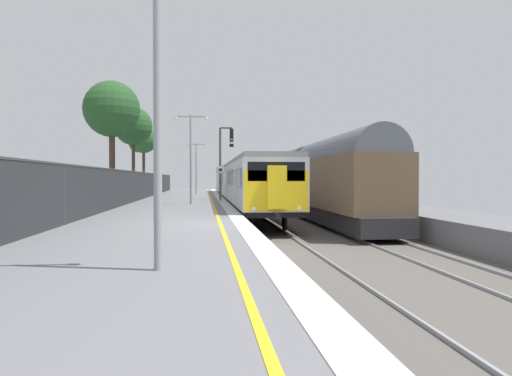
# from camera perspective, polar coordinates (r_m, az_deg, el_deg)

# --- Properties ---
(ground) EXTENTS (17.40, 110.00, 1.21)m
(ground) POSITION_cam_1_polar(r_m,az_deg,el_deg) (16.66, 6.10, -6.23)
(ground) COLOR slate
(commuter_train_at_platform) EXTENTS (2.83, 40.66, 3.81)m
(commuter_train_at_platform) POSITION_cam_1_polar(r_m,az_deg,el_deg) (39.71, -1.95, 0.74)
(commuter_train_at_platform) COLOR #B7B7BC
(commuter_train_at_platform) RESTS_ON ground
(freight_train_adjacent_track) EXTENTS (2.60, 54.68, 4.68)m
(freight_train_adjacent_track) POSITION_cam_1_polar(r_m,az_deg,el_deg) (45.17, 2.64, 1.15)
(freight_train_adjacent_track) COLOR #232326
(freight_train_adjacent_track) RESTS_ON ground
(signal_gantry) EXTENTS (1.10, 0.24, 5.40)m
(signal_gantry) POSITION_cam_1_polar(r_m,az_deg,el_deg) (36.01, -3.88, 4.03)
(signal_gantry) COLOR #47474C
(signal_gantry) RESTS_ON ground
(speed_limit_sign) EXTENTS (0.59, 0.08, 2.44)m
(speed_limit_sign) POSITION_cam_1_polar(r_m,az_deg,el_deg) (32.83, -4.27, 1.18)
(speed_limit_sign) COLOR #59595B
(speed_limit_sign) RESTS_ON ground
(platform_lamp_near) EXTENTS (2.00, 0.20, 5.55)m
(platform_lamp_near) POSITION_cam_1_polar(r_m,az_deg,el_deg) (8.24, -11.69, 13.43)
(platform_lamp_near) COLOR #93999E
(platform_lamp_near) RESTS_ON ground
(platform_lamp_mid) EXTENTS (2.00, 0.20, 5.36)m
(platform_lamp_mid) POSITION_cam_1_polar(r_m,az_deg,el_deg) (28.99, -7.78, 4.38)
(platform_lamp_mid) COLOR #93999E
(platform_lamp_mid) RESTS_ON ground
(platform_lamp_far) EXTENTS (2.00, 0.20, 5.19)m
(platform_lamp_far) POSITION_cam_1_polar(r_m,az_deg,el_deg) (49.89, -7.16, 2.90)
(platform_lamp_far) COLOR #93999E
(platform_lamp_far) RESTS_ON ground
(platform_back_fence) EXTENTS (0.07, 99.00, 2.02)m
(platform_back_fence) POSITION_cam_1_polar(r_m,az_deg,el_deg) (16.77, -22.00, -0.56)
(platform_back_fence) COLOR #282B2D
(platform_back_fence) RESTS_ON ground
(background_tree_left) EXTENTS (3.00, 2.88, 7.11)m
(background_tree_left) POSITION_cam_1_polar(r_m,az_deg,el_deg) (51.78, -13.43, 5.52)
(background_tree_left) COLOR #473323
(background_tree_left) RESTS_ON ground
(background_tree_centre) EXTENTS (3.27, 3.27, 7.66)m
(background_tree_centre) POSITION_cam_1_polar(r_m,az_deg,el_deg) (42.50, -14.44, 6.97)
(background_tree_centre) COLOR #473323
(background_tree_centre) RESTS_ON ground
(background_tree_right) EXTENTS (3.47, 3.47, 7.58)m
(background_tree_right) POSITION_cam_1_polar(r_m,az_deg,el_deg) (31.31, -16.94, 8.76)
(background_tree_right) COLOR #473323
(background_tree_right) RESTS_ON ground
(background_tree_back) EXTENTS (3.67, 3.65, 8.60)m
(background_tree_back) POSITION_cam_1_polar(r_m,az_deg,el_deg) (37.17, -16.98, 8.90)
(background_tree_back) COLOR #473323
(background_tree_back) RESTS_ON ground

